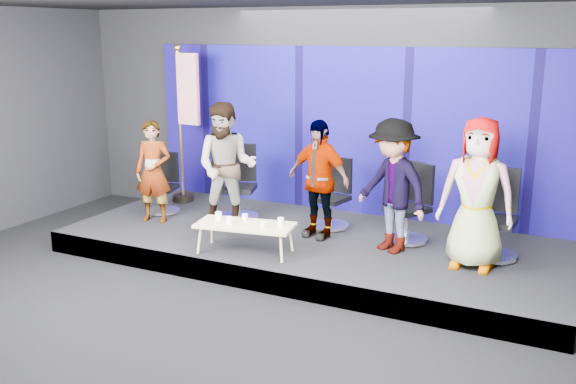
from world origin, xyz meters
name	(u,v)px	position (x,y,z in m)	size (l,w,h in m)	color
ground	(220,326)	(0.00, 0.00, 0.00)	(10.00, 10.00, 0.00)	black
room_walls	(214,103)	(0.00, 0.00, 2.43)	(10.02, 8.02, 3.51)	black
riser	(313,246)	(0.00, 2.50, 0.15)	(7.00, 3.00, 0.30)	black
backdrop	(351,131)	(0.00, 3.95, 1.60)	(7.00, 0.08, 2.60)	#120860
chair_a	(164,193)	(-2.65, 2.59, 0.61)	(0.65, 0.65, 0.95)	silver
panelist_a	(153,172)	(-2.47, 2.13, 1.07)	(0.56, 0.37, 1.54)	black
chair_b	(239,195)	(-1.39, 2.80, 0.68)	(0.81, 0.81, 1.14)	silver
panelist_b	(227,167)	(-1.29, 2.30, 1.23)	(0.90, 0.70, 1.85)	black
chair_c	(332,205)	(0.07, 3.03, 0.64)	(0.68, 0.68, 1.03)	silver
panelist_c	(318,179)	(0.06, 2.52, 1.13)	(0.98, 0.41, 1.67)	black
chair_d	(410,216)	(1.28, 2.89, 0.66)	(0.83, 0.83, 1.08)	silver
panelist_d	(393,186)	(1.16, 2.39, 1.18)	(1.13, 0.65, 1.76)	black
chair_e	(494,229)	(2.43, 2.73, 0.68)	(0.67, 0.67, 1.15)	silver
panelist_e	(477,194)	(2.25, 2.26, 1.23)	(0.91, 0.59, 1.86)	black
coffee_table	(245,226)	(-0.52, 1.48, 0.66)	(1.35, 0.74, 0.39)	tan
mug_a	(218,216)	(-0.93, 1.49, 0.74)	(0.09, 0.09, 0.10)	white
mug_b	(229,220)	(-0.70, 1.39, 0.74)	(0.08, 0.08, 0.10)	white
mug_c	(245,217)	(-0.59, 1.60, 0.74)	(0.08, 0.08, 0.09)	white
mug_d	(263,224)	(-0.23, 1.44, 0.74)	(0.07, 0.07, 0.09)	white
mug_e	(281,222)	(-0.07, 1.62, 0.74)	(0.08, 0.08, 0.10)	white
flag_stand	(186,121)	(-2.65, 3.26, 1.69)	(0.60, 0.35, 2.63)	black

